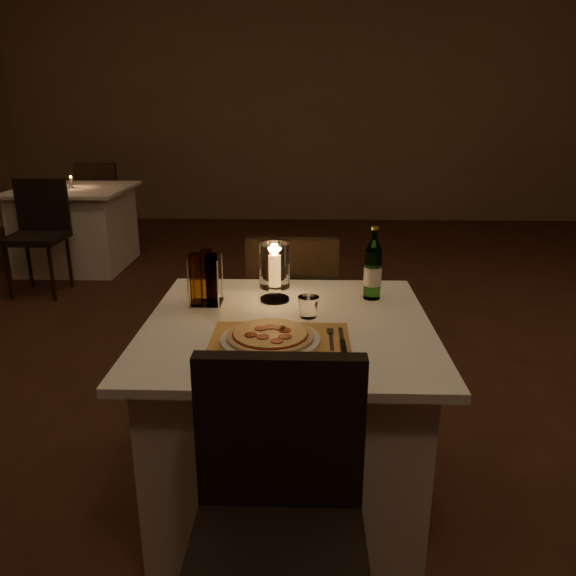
{
  "coord_description": "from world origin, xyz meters",
  "views": [
    {
      "loc": [
        -0.22,
        -2.38,
        1.47
      ],
      "look_at": [
        -0.28,
        -0.53,
        0.86
      ],
      "focal_mm": 35.0,
      "sensor_mm": 36.0,
      "label": 1
    }
  ],
  "objects_px": {
    "pizza": "(270,335)",
    "hurricane_candle": "(275,268)",
    "plate": "(270,340)",
    "tumbler": "(308,307)",
    "main_table": "(288,414)",
    "water_bottle": "(373,270)",
    "neighbor_table_left": "(77,227)",
    "chair_far": "(293,304)",
    "chair_near": "(278,506)"
  },
  "relations": [
    {
      "from": "plate",
      "to": "water_bottle",
      "type": "bearing_deg",
      "value": 50.25
    },
    {
      "from": "chair_near",
      "to": "tumbler",
      "type": "relative_size",
      "value": 11.72
    },
    {
      "from": "chair_far",
      "to": "pizza",
      "type": "height_order",
      "value": "chair_far"
    },
    {
      "from": "hurricane_candle",
      "to": "main_table",
      "type": "bearing_deg",
      "value": -75.64
    },
    {
      "from": "pizza",
      "to": "water_bottle",
      "type": "relative_size",
      "value": 0.98
    },
    {
      "from": "chair_far",
      "to": "hurricane_candle",
      "type": "bearing_deg",
      "value": -96.8
    },
    {
      "from": "tumbler",
      "to": "pizza",
      "type": "bearing_deg",
      "value": -117.53
    },
    {
      "from": "plate",
      "to": "pizza",
      "type": "height_order",
      "value": "pizza"
    },
    {
      "from": "hurricane_candle",
      "to": "chair_far",
      "type": "bearing_deg",
      "value": 83.2
    },
    {
      "from": "tumbler",
      "to": "hurricane_candle",
      "type": "xyz_separation_m",
      "value": [
        -0.13,
        0.17,
        0.09
      ]
    },
    {
      "from": "water_bottle",
      "to": "neighbor_table_left",
      "type": "height_order",
      "value": "water_bottle"
    },
    {
      "from": "pizza",
      "to": "tumbler",
      "type": "relative_size",
      "value": 3.65
    },
    {
      "from": "chair_near",
      "to": "neighbor_table_left",
      "type": "bearing_deg",
      "value": 117.69
    },
    {
      "from": "chair_far",
      "to": "chair_near",
      "type": "bearing_deg",
      "value": -90.0
    },
    {
      "from": "water_bottle",
      "to": "hurricane_candle",
      "type": "bearing_deg",
      "value": -174.1
    },
    {
      "from": "plate",
      "to": "water_bottle",
      "type": "xyz_separation_m",
      "value": [
        0.37,
        0.45,
        0.1
      ]
    },
    {
      "from": "chair_far",
      "to": "hurricane_candle",
      "type": "height_order",
      "value": "hurricane_candle"
    },
    {
      "from": "chair_near",
      "to": "chair_far",
      "type": "xyz_separation_m",
      "value": [
        0.0,
        1.43,
        0.0
      ]
    },
    {
      "from": "main_table",
      "to": "hurricane_candle",
      "type": "bearing_deg",
      "value": 104.36
    },
    {
      "from": "main_table",
      "to": "plate",
      "type": "xyz_separation_m",
      "value": [
        -0.05,
        -0.18,
        0.38
      ]
    },
    {
      "from": "main_table",
      "to": "plate",
      "type": "bearing_deg",
      "value": -105.52
    },
    {
      "from": "pizza",
      "to": "hurricane_candle",
      "type": "relative_size",
      "value": 1.24
    },
    {
      "from": "tumbler",
      "to": "hurricane_candle",
      "type": "relative_size",
      "value": 0.34
    },
    {
      "from": "main_table",
      "to": "neighbor_table_left",
      "type": "height_order",
      "value": "same"
    },
    {
      "from": "plate",
      "to": "pizza",
      "type": "bearing_deg",
      "value": -62.07
    },
    {
      "from": "plate",
      "to": "neighbor_table_left",
      "type": "relative_size",
      "value": 0.32
    },
    {
      "from": "main_table",
      "to": "chair_far",
      "type": "bearing_deg",
      "value": 90.0
    },
    {
      "from": "chair_far",
      "to": "tumbler",
      "type": "relative_size",
      "value": 11.72
    },
    {
      "from": "water_bottle",
      "to": "neighbor_table_left",
      "type": "xyz_separation_m",
      "value": [
        -2.39,
        2.96,
        -0.48
      ]
    },
    {
      "from": "plate",
      "to": "main_table",
      "type": "bearing_deg",
      "value": 74.48
    },
    {
      "from": "main_table",
      "to": "chair_near",
      "type": "height_order",
      "value": "chair_near"
    },
    {
      "from": "water_bottle",
      "to": "pizza",
      "type": "bearing_deg",
      "value": -129.73
    },
    {
      "from": "chair_far",
      "to": "pizza",
      "type": "bearing_deg",
      "value": -93.19
    },
    {
      "from": "plate",
      "to": "hurricane_candle",
      "type": "relative_size",
      "value": 1.42
    },
    {
      "from": "chair_far",
      "to": "plate",
      "type": "height_order",
      "value": "chair_far"
    },
    {
      "from": "pizza",
      "to": "tumbler",
      "type": "xyz_separation_m",
      "value": [
        0.12,
        0.23,
        0.01
      ]
    },
    {
      "from": "tumbler",
      "to": "main_table",
      "type": "bearing_deg",
      "value": -143.38
    },
    {
      "from": "main_table",
      "to": "chair_near",
      "type": "relative_size",
      "value": 1.11
    },
    {
      "from": "plate",
      "to": "neighbor_table_left",
      "type": "height_order",
      "value": "plate"
    },
    {
      "from": "chair_near",
      "to": "tumbler",
      "type": "xyz_separation_m",
      "value": [
        0.07,
        0.77,
        0.23
      ]
    },
    {
      "from": "pizza",
      "to": "hurricane_candle",
      "type": "xyz_separation_m",
      "value": [
        -0.01,
        0.41,
        0.11
      ]
    },
    {
      "from": "hurricane_candle",
      "to": "neighbor_table_left",
      "type": "relative_size",
      "value": 0.23
    },
    {
      "from": "chair_far",
      "to": "plate",
      "type": "distance_m",
      "value": 0.92
    },
    {
      "from": "chair_near",
      "to": "water_bottle",
      "type": "xyz_separation_m",
      "value": [
        0.32,
        0.98,
        0.31
      ]
    },
    {
      "from": "pizza",
      "to": "hurricane_candle",
      "type": "height_order",
      "value": "hurricane_candle"
    },
    {
      "from": "water_bottle",
      "to": "main_table",
      "type": "bearing_deg",
      "value": -140.34
    },
    {
      "from": "chair_far",
      "to": "water_bottle",
      "type": "relative_size",
      "value": 3.15
    },
    {
      "from": "tumbler",
      "to": "chair_far",
      "type": "bearing_deg",
      "value": 96.21
    },
    {
      "from": "main_table",
      "to": "hurricane_candle",
      "type": "relative_size",
      "value": 4.43
    },
    {
      "from": "chair_far",
      "to": "water_bottle",
      "type": "height_order",
      "value": "water_bottle"
    }
  ]
}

